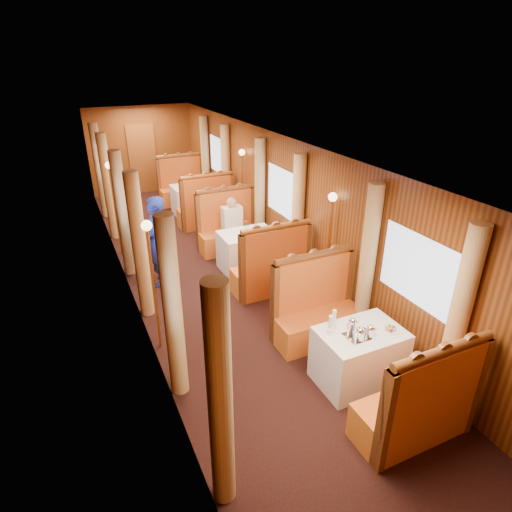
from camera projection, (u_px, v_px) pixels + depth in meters
floor at (212, 275)px, 8.16m from camera, size 3.00×12.00×0.01m
ceiling at (205, 143)px, 7.08m from camera, size 3.00×12.00×0.01m
wall_far at (142, 150)px, 12.53m from camera, size 3.00×0.01×2.50m
wall_left at (123, 227)px, 7.05m from camera, size 0.01×12.00×2.50m
wall_right at (283, 203)px, 8.19m from camera, size 0.01×12.00×2.50m
doorway_far at (143, 159)px, 12.62m from camera, size 0.80×0.04×2.00m
table_near at (359, 356)px, 5.42m from camera, size 1.05×0.72×0.75m
banquette_near_fwd at (418, 408)px, 4.56m from camera, size 1.30×0.55×1.34m
banquette_near_aft at (316, 313)px, 6.22m from camera, size 1.30×0.55×1.34m
table_mid at (248, 251)px, 8.28m from camera, size 1.05×0.72×0.75m
banquette_mid_fwd at (271, 270)px, 7.43m from camera, size 1.30×0.55×1.34m
banquette_mid_aft at (228, 231)px, 9.09m from camera, size 1.30×0.55×1.34m
table_far at (194, 200)px, 11.15m from camera, size 1.05×0.72×0.75m
banquette_far_fwd at (206, 210)px, 10.30m from camera, size 1.30×0.55×1.34m
banquette_far_aft at (183, 188)px, 11.96m from camera, size 1.30×0.55×1.34m
tea_tray at (359, 336)px, 5.16m from camera, size 0.34×0.26×0.01m
teapot_left at (360, 336)px, 5.06m from camera, size 0.21×0.17×0.14m
teapot_right at (370, 333)px, 5.12m from camera, size 0.17×0.13×0.14m
teapot_back at (352, 326)px, 5.25m from camera, size 0.17×0.13×0.14m
fruit_plate at (390, 329)px, 5.27m from camera, size 0.21×0.21×0.05m
cup_inboard at (330, 327)px, 5.16m from camera, size 0.08×0.08×0.26m
cup_outboard at (334, 321)px, 5.27m from camera, size 0.08×0.08×0.26m
rose_vase_mid at (246, 224)px, 8.04m from camera, size 0.06×0.06×0.36m
rose_vase_far at (192, 179)px, 10.90m from camera, size 0.06×0.06×0.36m
window_left_near at (180, 329)px, 4.11m from camera, size 0.01×1.20×0.90m
curtain_left_near_a at (220, 402)px, 3.63m from camera, size 0.22×0.22×2.35m
curtain_left_near_b at (173, 311)px, 4.90m from camera, size 0.22×0.22×2.35m
window_right_near at (417, 270)px, 5.23m from camera, size 0.01×1.20×0.90m
curtain_right_near_a at (457, 324)px, 4.67m from camera, size 0.22×0.22×2.35m
curtain_right_near_b at (367, 265)px, 5.95m from camera, size 0.22×0.22×2.35m
window_left_mid at (122, 215)px, 6.97m from camera, size 0.01×1.20×0.90m
curtain_left_mid_a at (140, 247)px, 6.49m from camera, size 0.22×0.22×2.35m
curtain_left_mid_b at (123, 215)px, 7.77m from camera, size 0.22×0.22×2.35m
window_right_mid at (283, 193)px, 8.10m from camera, size 0.01×1.20×0.90m
curtain_right_mid_a at (298, 220)px, 7.54m from camera, size 0.22×0.22×2.35m
curtain_right_mid_b at (260, 196)px, 8.81m from camera, size 0.22×0.22×2.35m
window_left_far at (97, 168)px, 9.84m from camera, size 0.01×1.20×0.90m
curtain_left_far_a at (108, 187)px, 9.36m from camera, size 0.22×0.22×2.35m
curtain_left_far_b at (100, 171)px, 10.64m from camera, size 0.22×0.22×2.35m
window_right_far at (219, 156)px, 10.96m from camera, size 0.01×1.20×0.90m
curtain_right_far_a at (226, 174)px, 10.40m from camera, size 0.22×0.22×2.35m
curtain_right_far_b at (205, 160)px, 11.68m from camera, size 0.22×0.22×2.35m
sconce_left_fore at (151, 261)px, 5.60m from camera, size 0.14×0.14×1.95m
sconce_right_fore at (330, 228)px, 6.66m from camera, size 0.14×0.14×1.95m
sconce_left_aft at (112, 190)px, 8.47m from camera, size 0.14×0.14×1.95m
sconce_right_aft at (242, 175)px, 9.53m from camera, size 0.14×0.14×1.95m
steward at (157, 242)px, 7.54m from camera, size 0.61×0.71×1.65m
passenger at (232, 220)px, 8.75m from camera, size 0.40×0.44×0.76m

